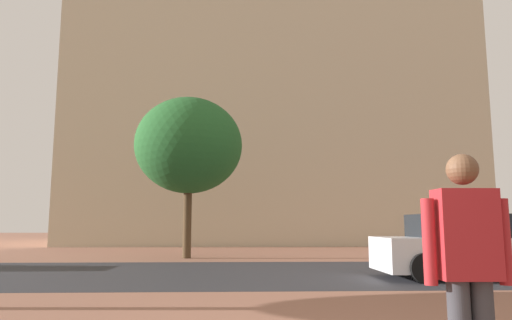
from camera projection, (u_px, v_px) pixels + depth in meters
name	position (u px, v px, depth m)	size (l,w,h in m)	color
ground_plane	(241.00, 270.00, 12.86)	(120.00, 120.00, 0.00)	#93604C
street_asphalt_strip	(241.00, 273.00, 12.09)	(120.00, 6.93, 0.00)	#2D2D33
landmark_building	(267.00, 80.00, 34.66)	(25.43, 14.90, 40.96)	beige
person_skater	(467.00, 265.00, 3.22)	(0.61, 0.31, 1.73)	#333338
car_white	(465.00, 247.00, 10.88)	(4.04, 2.01, 1.48)	silver
tree_curb_far	(189.00, 146.00, 17.87)	(4.07, 4.07, 6.06)	#4C3823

